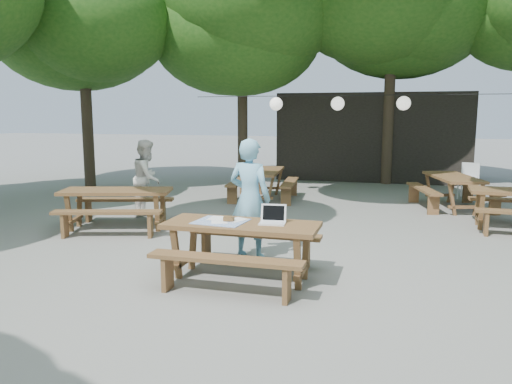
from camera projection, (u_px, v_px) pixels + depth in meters
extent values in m
plane|color=slate|center=(299.00, 264.00, 7.20)|extent=(80.00, 80.00, 0.00)
cube|color=black|center=(373.00, 136.00, 16.83)|extent=(6.00, 3.00, 2.80)
cube|color=#543B1D|center=(241.00, 225.00, 6.46)|extent=(2.00, 0.80, 0.06)
cube|color=#543B1D|center=(225.00, 259.00, 5.88)|extent=(1.90, 0.28, 0.05)
cube|color=#543B1D|center=(255.00, 234.00, 7.12)|extent=(1.90, 0.28, 0.05)
cube|color=#543B1D|center=(241.00, 253.00, 6.52)|extent=(1.70, 0.70, 0.69)
cube|color=#543B1D|center=(116.00, 191.00, 9.29)|extent=(2.14, 1.33, 0.06)
cube|color=#543B1D|center=(107.00, 212.00, 8.69)|extent=(1.90, 0.80, 0.05)
cube|color=#543B1D|center=(126.00, 199.00, 9.97)|extent=(1.90, 0.80, 0.05)
cube|color=#543B1D|center=(117.00, 211.00, 9.35)|extent=(1.83, 1.15, 0.69)
cube|color=#543B1D|center=(264.00, 171.00, 12.49)|extent=(1.00, 2.07, 0.06)
cube|color=#543B1D|center=(289.00, 183.00, 12.42)|extent=(0.47, 1.92, 0.05)
cube|color=#543B1D|center=(238.00, 181.00, 12.65)|extent=(0.47, 1.92, 0.05)
cube|color=#543B1D|center=(264.00, 186.00, 12.55)|extent=(0.87, 1.76, 0.69)
cube|color=#543B1D|center=(453.00, 177.00, 11.32)|extent=(1.26, 2.13, 0.06)
cube|color=#543B1D|center=(481.00, 189.00, 11.34)|extent=(0.73, 1.91, 0.05)
cube|color=#543B1D|center=(424.00, 189.00, 11.38)|extent=(0.73, 1.91, 0.05)
cube|color=#543B1D|center=(452.00, 194.00, 11.38)|extent=(1.09, 1.82, 0.69)
imported|color=#7BC0E1|center=(250.00, 199.00, 7.42)|extent=(0.72, 0.53, 1.80)
imported|color=white|center=(147.00, 178.00, 10.60)|extent=(0.73, 0.88, 1.61)
cube|color=silver|center=(468.00, 183.00, 12.72)|extent=(0.57, 0.57, 0.04)
cube|color=silver|center=(470.00, 172.00, 12.84)|extent=(0.43, 0.19, 0.48)
cube|color=silver|center=(467.00, 191.00, 12.76)|extent=(0.54, 0.54, 0.38)
cube|color=white|center=(272.00, 223.00, 6.39)|extent=(0.35, 0.26, 0.02)
cube|color=white|center=(274.00, 213.00, 6.48)|extent=(0.33, 0.09, 0.23)
cube|color=black|center=(274.00, 213.00, 6.48)|extent=(0.28, 0.07, 0.19)
cube|color=#3464B2|center=(221.00, 221.00, 6.53)|extent=(0.70, 0.61, 0.01)
cube|color=white|center=(219.00, 221.00, 6.52)|extent=(0.30, 0.35, 0.00)
cube|color=white|center=(236.00, 220.00, 6.59)|extent=(0.31, 0.36, 0.00)
cube|color=white|center=(217.00, 218.00, 6.69)|extent=(0.21, 0.30, 0.00)
cube|color=brown|center=(229.00, 218.00, 6.51)|extent=(0.13, 0.09, 0.06)
cylinder|color=black|center=(366.00, 95.00, 12.37)|extent=(9.00, 0.02, 0.02)
sphere|color=white|center=(276.00, 104.00, 13.02)|extent=(0.34, 0.34, 0.34)
sphere|color=white|center=(338.00, 104.00, 12.59)|extent=(0.34, 0.34, 0.34)
sphere|color=white|center=(404.00, 103.00, 12.16)|extent=(0.34, 0.34, 0.34)
cylinder|color=#2D2319|center=(87.00, 109.00, 14.57)|extent=(0.32, 0.32, 4.55)
ellipsoid|color=#1D4F15|center=(82.00, 18.00, 14.17)|extent=(4.97, 4.97, 3.73)
cylinder|color=#2D2319|center=(243.00, 107.00, 15.86)|extent=(0.32, 0.32, 4.73)
ellipsoid|color=#1D4F15|center=(242.00, 20.00, 15.44)|extent=(5.24, 5.24, 3.93)
cylinder|color=#2D2319|center=(389.00, 101.00, 15.10)|extent=(0.32, 0.32, 5.07)
ellipsoid|color=#1D4F15|center=(393.00, 3.00, 14.65)|extent=(5.41, 5.41, 4.06)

